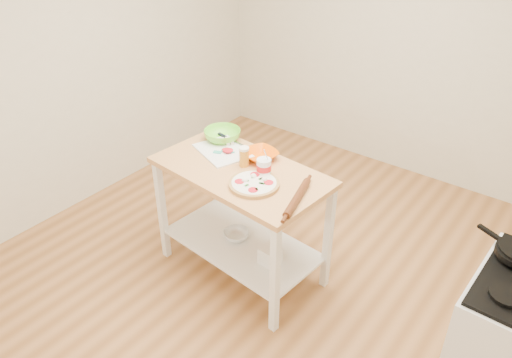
{
  "coord_description": "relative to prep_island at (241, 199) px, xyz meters",
  "views": [
    {
      "loc": [
        1.64,
        -2.23,
        2.64
      ],
      "look_at": [
        -0.1,
        0.06,
        0.85
      ],
      "focal_mm": 35.0,
      "sensor_mm": 36.0,
      "label": 1
    }
  ],
  "objects": [
    {
      "name": "prep_island",
      "position": [
        0.0,
        0.0,
        0.0
      ],
      "size": [
        1.27,
        0.77,
        0.9
      ],
      "rotation": [
        0.0,
        0.0,
        -0.09
      ],
      "color": "tan",
      "rests_on": "ground"
    },
    {
      "name": "yogurt_tub",
      "position": [
        0.17,
        0.04,
        0.31
      ],
      "size": [
        0.1,
        0.1,
        0.21
      ],
      "color": "white",
      "rests_on": "prep_island"
    },
    {
      "name": "orange_bowl",
      "position": [
        0.02,
        0.19,
        0.28
      ],
      "size": [
        0.3,
        0.3,
        0.06
      ],
      "primitive_type": "imported",
      "rotation": [
        0.0,
        0.0,
        -0.29
      ],
      "color": "#FC6102",
      "rests_on": "prep_island"
    },
    {
      "name": "shelf_glass_bowl",
      "position": [
        -0.07,
        0.02,
        -0.36
      ],
      "size": [
        0.23,
        0.23,
        0.06
      ],
      "primitive_type": "imported",
      "rotation": [
        0.0,
        0.0,
        0.19
      ],
      "color": "silver",
      "rests_on": "prep_island"
    },
    {
      "name": "cutting_board",
      "position": [
        -0.26,
        0.12,
        0.26
      ],
      "size": [
        0.48,
        0.42,
        0.04
      ],
      "rotation": [
        0.0,
        0.0,
        -0.36
      ],
      "color": "white",
      "rests_on": "prep_island"
    },
    {
      "name": "knife",
      "position": [
        -0.35,
        0.28,
        0.27
      ],
      "size": [
        0.27,
        0.06,
        0.01
      ],
      "rotation": [
        0.0,
        0.0,
        -0.19
      ],
      "color": "silver",
      "rests_on": "cutting_board"
    },
    {
      "name": "spatula",
      "position": [
        -0.24,
        0.09,
        0.27
      ],
      "size": [
        0.14,
        0.1,
        0.01
      ],
      "rotation": [
        0.0,
        0.0,
        0.4
      ],
      "color": "teal",
      "rests_on": "cutting_board"
    },
    {
      "name": "shelf_bin",
      "position": [
        0.3,
        -0.05,
        -0.33
      ],
      "size": [
        0.14,
        0.14,
        0.13
      ],
      "primitive_type": "cube",
      "rotation": [
        0.0,
        0.0,
        -0.09
      ],
      "color": "white",
      "rests_on": "prep_island"
    },
    {
      "name": "pizza",
      "position": [
        0.2,
        -0.11,
        0.26
      ],
      "size": [
        0.33,
        0.33,
        0.05
      ],
      "rotation": [
        0.0,
        0.0,
        0.32
      ],
      "color": "tan",
      "rests_on": "prep_island"
    },
    {
      "name": "green_bowl",
      "position": [
        -0.38,
        0.25,
        0.29
      ],
      "size": [
        0.33,
        0.33,
        0.09
      ],
      "primitive_type": "imported",
      "rotation": [
        0.0,
        0.0,
        0.24
      ],
      "color": "#73E035",
      "rests_on": "prep_island"
    },
    {
      "name": "room_shell",
      "position": [
        0.21,
        -0.04,
        0.7
      ],
      "size": [
        4.04,
        4.54,
        2.74
      ],
      "color": "#A36C3C",
      "rests_on": "ground"
    },
    {
      "name": "beer_pint",
      "position": [
        -0.01,
        0.05,
        0.32
      ],
      "size": [
        0.07,
        0.07,
        0.14
      ],
      "color": "orange",
      "rests_on": "prep_island"
    },
    {
      "name": "rolling_pin",
      "position": [
        0.52,
        -0.09,
        0.27
      ],
      "size": [
        0.15,
        0.41,
        0.05
      ],
      "primitive_type": "cylinder",
      "rotation": [
        1.57,
        0.0,
        0.26
      ],
      "color": "#582B14",
      "rests_on": "prep_island"
    }
  ]
}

